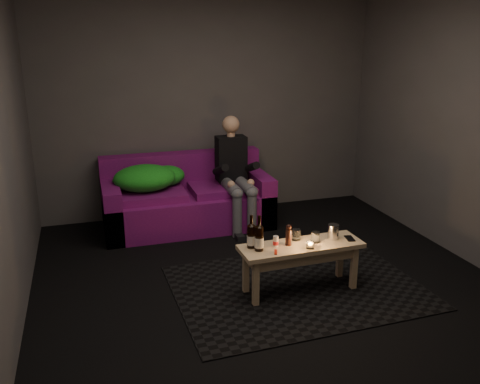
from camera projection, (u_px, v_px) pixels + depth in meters
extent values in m
plane|color=black|center=(276.00, 293.00, 4.31)|extent=(4.50, 4.50, 0.00)
plane|color=#4C494B|center=(209.00, 106.00, 5.98)|extent=(4.00, 0.00, 4.00)
cube|color=black|center=(297.00, 287.00, 4.40)|extent=(2.13, 1.57, 0.01)
cube|color=#650D66|center=(188.00, 210.00, 5.76)|extent=(1.85, 0.83, 0.39)
cube|color=#650D66|center=(181.00, 170.00, 5.92)|extent=(1.85, 0.20, 0.41)
cube|color=#650D66|center=(112.00, 210.00, 5.49)|extent=(0.19, 0.83, 0.57)
cube|color=#650D66|center=(257.00, 196.00, 5.96)|extent=(0.19, 0.83, 0.57)
cube|color=#650D66|center=(153.00, 195.00, 5.53)|extent=(0.69, 0.56, 0.09)
cube|color=#650D66|center=(222.00, 189.00, 5.76)|extent=(0.69, 0.56, 0.09)
ellipsoid|color=#157816|center=(145.00, 178.00, 5.50)|extent=(0.67, 0.52, 0.28)
ellipsoid|color=#157816|center=(167.00, 176.00, 5.70)|extent=(0.41, 0.33, 0.22)
ellipsoid|color=#157816|center=(125.00, 183.00, 5.56)|extent=(0.30, 0.24, 0.15)
cube|color=black|center=(231.00, 158.00, 5.78)|extent=(0.33, 0.20, 0.51)
sphere|color=#D8A687|center=(231.00, 124.00, 5.67)|extent=(0.19, 0.19, 0.19)
cylinder|color=#54565F|center=(231.00, 188.00, 5.57)|extent=(0.13, 0.46, 0.13)
cylinder|color=#54565F|center=(246.00, 186.00, 5.62)|extent=(0.13, 0.46, 0.13)
cylinder|color=#54565F|center=(237.00, 216.00, 5.45)|extent=(0.10, 0.10, 0.47)
cylinder|color=#54565F|center=(252.00, 214.00, 5.49)|extent=(0.10, 0.10, 0.47)
cube|color=black|center=(239.00, 236.00, 5.46)|extent=(0.08, 0.20, 0.06)
cube|color=black|center=(253.00, 234.00, 5.51)|extent=(0.08, 0.20, 0.06)
cube|color=tan|center=(301.00, 246.00, 4.23)|extent=(1.05, 0.36, 0.04)
cube|color=tan|center=(301.00, 254.00, 4.25)|extent=(0.92, 0.28, 0.10)
cube|color=tan|center=(256.00, 284.00, 4.05)|extent=(0.05, 0.05, 0.39)
cube|color=tan|center=(246.00, 271.00, 4.27)|extent=(0.05, 0.05, 0.39)
cube|color=tan|center=(354.00, 268.00, 4.33)|extent=(0.05, 0.05, 0.39)
cube|color=tan|center=(340.00, 257.00, 4.54)|extent=(0.05, 0.05, 0.39)
cylinder|color=black|center=(251.00, 237.00, 4.13)|extent=(0.07, 0.07, 0.19)
cylinder|color=white|center=(251.00, 240.00, 4.14)|extent=(0.07, 0.07, 0.08)
cone|color=black|center=(251.00, 224.00, 4.10)|extent=(0.07, 0.07, 0.03)
cylinder|color=black|center=(251.00, 221.00, 4.09)|extent=(0.03, 0.03, 0.09)
cylinder|color=black|center=(259.00, 239.00, 4.08)|extent=(0.07, 0.07, 0.20)
cylinder|color=white|center=(259.00, 242.00, 4.09)|extent=(0.07, 0.07, 0.08)
cone|color=black|center=(259.00, 225.00, 4.04)|extent=(0.07, 0.07, 0.03)
cylinder|color=black|center=(259.00, 221.00, 4.03)|extent=(0.03, 0.03, 0.10)
cylinder|color=silver|center=(276.00, 241.00, 4.17)|extent=(0.05, 0.05, 0.09)
cylinder|color=black|center=(288.00, 237.00, 4.19)|extent=(0.07, 0.07, 0.14)
cylinder|color=white|center=(296.00, 235.00, 4.31)|extent=(0.10, 0.10, 0.09)
cylinder|color=white|center=(310.00, 245.00, 4.14)|extent=(0.07, 0.07, 0.05)
sphere|color=orange|center=(310.00, 244.00, 4.14)|extent=(0.02, 0.02, 0.02)
cylinder|color=white|center=(315.00, 237.00, 4.26)|extent=(0.07, 0.07, 0.09)
cylinder|color=#B7B8BE|center=(333.00, 232.00, 4.32)|extent=(0.10, 0.10, 0.13)
cube|color=black|center=(350.00, 238.00, 4.34)|extent=(0.09, 0.14, 0.01)
cube|color=#B91D0B|center=(276.00, 252.00, 4.06)|extent=(0.05, 0.08, 0.01)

